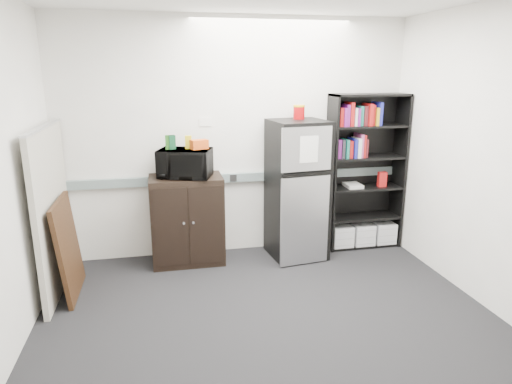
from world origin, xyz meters
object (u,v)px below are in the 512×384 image
at_px(cabinet, 187,220).
at_px(refrigerator, 297,190).
at_px(bookshelf, 365,173).
at_px(cubicle_partition, 52,211).
at_px(microwave, 185,163).

xyz_separation_m(cabinet, refrigerator, (1.25, -0.08, 0.30)).
relative_size(bookshelf, refrigerator, 1.17).
xyz_separation_m(bookshelf, cubicle_partition, (-3.43, -0.49, -0.10)).
bearing_deg(bookshelf, microwave, -177.85).
relative_size(bookshelf, cabinet, 1.87).
distance_m(cabinet, refrigerator, 1.29).
distance_m(bookshelf, microwave, 2.15).
height_order(cubicle_partition, cabinet, cubicle_partition).
height_order(bookshelf, refrigerator, bookshelf).
height_order(cubicle_partition, microwave, cubicle_partition).
relative_size(cabinet, microwave, 1.80).
xyz_separation_m(bookshelf, cabinet, (-2.14, -0.06, -0.42)).
distance_m(bookshelf, cubicle_partition, 3.46).
height_order(bookshelf, cabinet, bookshelf).
bearing_deg(cabinet, microwave, -90.00).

